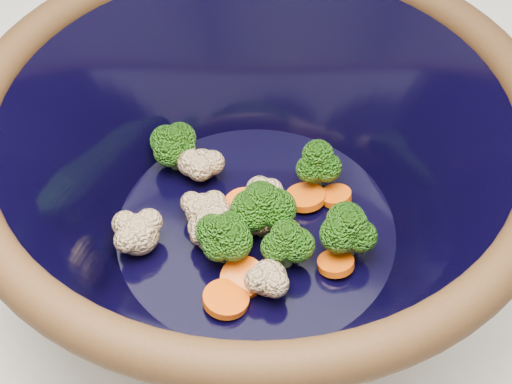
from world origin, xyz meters
The scene contains 2 objects.
mixing_bowl centered at (-0.08, -0.01, 1.00)m, with size 0.49×0.49×0.17m.
vegetable_pile centered at (-0.08, -0.01, 0.96)m, with size 0.20×0.17×0.05m.
Camera 1 is at (0.05, -0.33, 1.37)m, focal length 50.00 mm.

